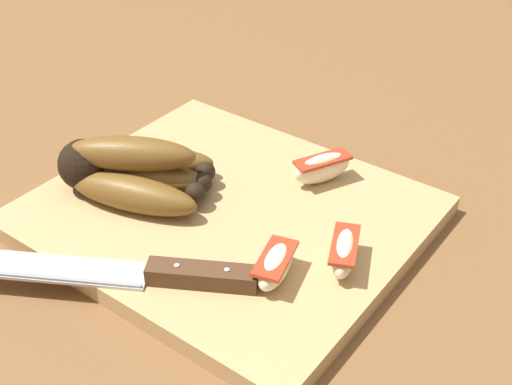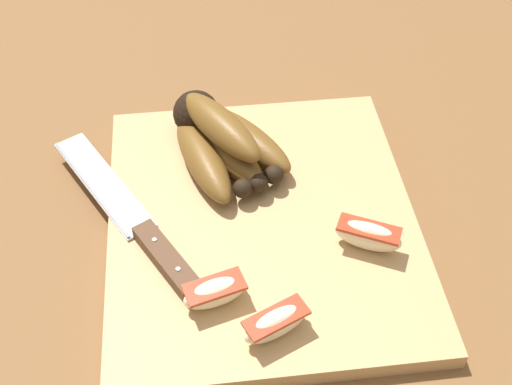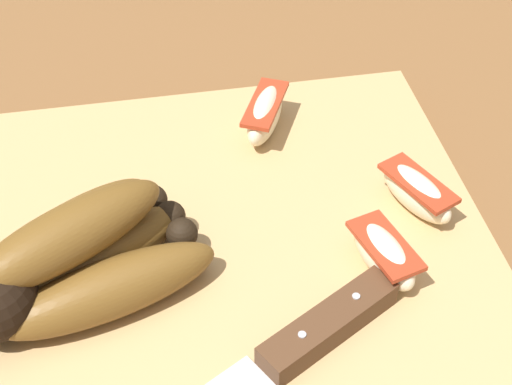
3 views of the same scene
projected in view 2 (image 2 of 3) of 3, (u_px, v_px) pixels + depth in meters
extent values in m
plane|color=brown|center=(246.00, 230.00, 0.72)|extent=(6.00, 6.00, 0.00)
cube|color=tan|center=(262.00, 220.00, 0.72)|extent=(0.37, 0.33, 0.02)
sphere|color=black|center=(196.00, 114.00, 0.78)|extent=(0.05, 0.05, 0.05)
ellipsoid|color=brown|center=(203.00, 159.00, 0.74)|extent=(0.15, 0.08, 0.04)
sphere|color=black|center=(246.00, 188.00, 0.71)|extent=(0.02, 0.02, 0.02)
ellipsoid|color=brown|center=(225.00, 149.00, 0.75)|extent=(0.14, 0.10, 0.04)
sphere|color=black|center=(258.00, 183.00, 0.71)|extent=(0.02, 0.02, 0.02)
ellipsoid|color=brown|center=(246.00, 139.00, 0.76)|extent=(0.14, 0.12, 0.04)
sphere|color=black|center=(274.00, 175.00, 0.72)|extent=(0.02, 0.02, 0.02)
ellipsoid|color=brown|center=(221.00, 126.00, 0.73)|extent=(0.14, 0.10, 0.04)
cylinder|color=white|center=(232.00, 144.00, 0.73)|extent=(0.02, 0.02, 0.00)
cube|color=silver|center=(103.00, 183.00, 0.74)|extent=(0.17, 0.12, 0.00)
cube|color=#99999E|center=(90.00, 187.00, 0.73)|extent=(0.16, 0.09, 0.00)
cube|color=#51331E|center=(167.00, 260.00, 0.65)|extent=(0.10, 0.07, 0.02)
cylinder|color=#B2B2B7|center=(178.00, 269.00, 0.63)|extent=(0.01, 0.01, 0.00)
cylinder|color=#B2B2B7|center=(154.00, 240.00, 0.66)|extent=(0.01, 0.01, 0.00)
ellipsoid|color=#F4E5C1|center=(276.00, 323.00, 0.60)|extent=(0.05, 0.07, 0.03)
cube|color=#B2381E|center=(276.00, 318.00, 0.59)|extent=(0.05, 0.06, 0.00)
ellipsoid|color=#F4E5C1|center=(368.00, 236.00, 0.67)|extent=(0.05, 0.07, 0.03)
cube|color=#B2381E|center=(369.00, 229.00, 0.66)|extent=(0.05, 0.07, 0.00)
ellipsoid|color=#F4E5C1|center=(215.00, 293.00, 0.62)|extent=(0.04, 0.07, 0.03)
cube|color=#B2381E|center=(215.00, 287.00, 0.61)|extent=(0.04, 0.06, 0.00)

